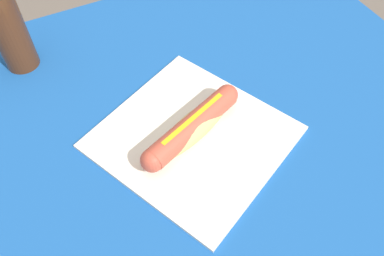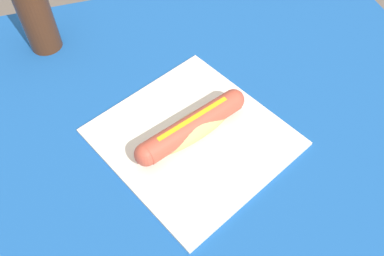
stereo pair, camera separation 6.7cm
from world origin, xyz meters
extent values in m
cylinder|color=brown|center=(-0.42, -0.36, 0.37)|extent=(0.07, 0.07, 0.74)
cylinder|color=brown|center=(0.42, -0.36, 0.37)|extent=(0.07, 0.07, 0.74)
cube|color=brown|center=(0.00, 0.00, 0.76)|extent=(1.00, 0.88, 0.03)
cube|color=#19519E|center=(0.00, 0.00, 0.78)|extent=(1.06, 0.94, 0.00)
cube|color=silver|center=(0.00, -0.01, 0.78)|extent=(0.38, 0.39, 0.01)
ellipsoid|color=#DBB26B|center=(0.00, -0.01, 0.81)|extent=(0.18, 0.11, 0.05)
cylinder|color=#BC4C38|center=(0.00, -0.01, 0.81)|extent=(0.19, 0.10, 0.04)
sphere|color=#BC4C38|center=(0.09, 0.02, 0.81)|extent=(0.04, 0.04, 0.04)
sphere|color=#BC4C38|center=(-0.09, -0.04, 0.81)|extent=(0.04, 0.04, 0.04)
cube|color=yellow|center=(0.00, -0.01, 0.83)|extent=(0.14, 0.06, 0.00)
cylinder|color=#4C2814|center=(0.22, -0.33, 0.87)|extent=(0.06, 0.06, 0.18)
camera|label=1|loc=(0.18, 0.35, 1.34)|focal=37.01mm
camera|label=2|loc=(0.12, 0.37, 1.34)|focal=37.01mm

